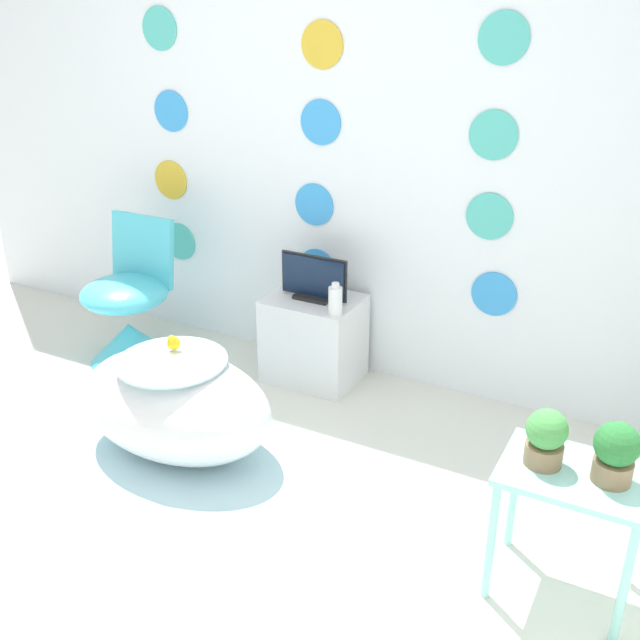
# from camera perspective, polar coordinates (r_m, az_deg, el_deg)

# --- Properties ---
(ground_plane) EXTENTS (12.00, 12.00, 0.00)m
(ground_plane) POSITION_cam_1_polar(r_m,az_deg,el_deg) (3.07, -17.18, -16.67)
(ground_plane) COLOR silver
(wall_back_dotted) EXTENTS (5.01, 0.05, 2.60)m
(wall_back_dotted) POSITION_cam_1_polar(r_m,az_deg,el_deg) (3.89, -0.07, 14.55)
(wall_back_dotted) COLOR white
(wall_back_dotted) RESTS_ON ground_plane
(rug) EXTENTS (1.40, 0.95, 0.01)m
(rug) POSITION_cam_1_polar(r_m,az_deg,el_deg) (3.50, -11.19, -10.26)
(rug) COLOR silver
(rug) RESTS_ON ground_plane
(bathtub) EXTENTS (0.94, 0.60, 0.48)m
(bathtub) POSITION_cam_1_polar(r_m,az_deg,el_deg) (3.43, -10.94, -6.30)
(bathtub) COLOR white
(bathtub) RESTS_ON ground_plane
(rubber_duck) EXTENTS (0.06, 0.07, 0.07)m
(rubber_duck) POSITION_cam_1_polar(r_m,az_deg,el_deg) (3.36, -11.12, -1.69)
(rubber_duck) COLOR yellow
(rubber_duck) RESTS_ON bathtub
(chair) EXTENTS (0.48, 0.48, 0.80)m
(chair) POSITION_cam_1_polar(r_m,az_deg,el_deg) (4.29, -14.38, 0.30)
(chair) COLOR #4CC6DB
(chair) RESTS_ON ground_plane
(tv_cabinet) EXTENTS (0.48, 0.38, 0.46)m
(tv_cabinet) POSITION_cam_1_polar(r_m,az_deg,el_deg) (3.98, -0.48, -1.43)
(tv_cabinet) COLOR silver
(tv_cabinet) RESTS_ON ground_plane
(tv) EXTENTS (0.37, 0.12, 0.23)m
(tv) POSITION_cam_1_polar(r_m,az_deg,el_deg) (3.84, -0.48, 3.05)
(tv) COLOR black
(tv) RESTS_ON tv_cabinet
(vase) EXTENTS (0.07, 0.07, 0.17)m
(vase) POSITION_cam_1_polar(r_m,az_deg,el_deg) (3.67, 1.18, 1.52)
(vase) COLOR white
(vase) RESTS_ON tv_cabinet
(side_table) EXTENTS (0.48, 0.35, 0.50)m
(side_table) POSITION_cam_1_polar(r_m,az_deg,el_deg) (2.69, 18.62, -12.50)
(side_table) COLOR #99E0D8
(side_table) RESTS_ON ground_plane
(potted_plant_left) EXTENTS (0.14, 0.14, 0.20)m
(potted_plant_left) POSITION_cam_1_polar(r_m,az_deg,el_deg) (2.59, 16.83, -8.54)
(potted_plant_left) COLOR #8C6B4C
(potted_plant_left) RESTS_ON side_table
(potted_plant_right) EXTENTS (0.15, 0.15, 0.21)m
(potted_plant_right) POSITION_cam_1_polar(r_m,az_deg,el_deg) (2.57, 21.60, -9.32)
(potted_plant_right) COLOR #8C6B4C
(potted_plant_right) RESTS_ON side_table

